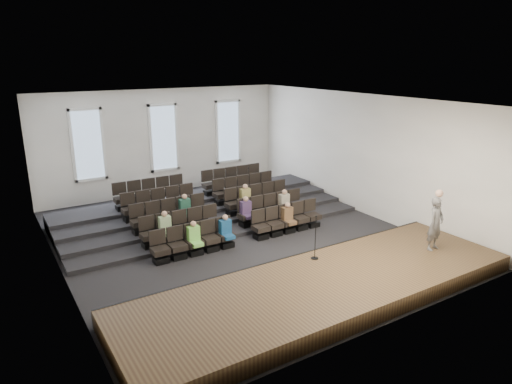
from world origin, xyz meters
The scene contains 14 objects.
ground centered at (0.00, 0.00, 0.00)m, with size 14.00×14.00×0.00m, color black.
ceiling centered at (0.00, 0.00, 5.01)m, with size 12.00×14.00×0.02m, color white.
wall_back centered at (0.00, 7.02, 2.50)m, with size 12.00×0.04×5.00m, color white.
wall_front centered at (0.00, -7.02, 2.50)m, with size 12.00×0.04×5.00m, color white.
wall_left centered at (-6.02, 0.00, 2.50)m, with size 0.04×14.00×5.00m, color white.
wall_right centered at (6.02, 0.00, 2.50)m, with size 0.04×14.00×5.00m, color white.
stage centered at (0.00, -5.10, 0.25)m, with size 11.80×3.60×0.50m, color #4E3B21.
stage_lip centered at (0.00, -3.33, 0.25)m, with size 11.80×0.06×0.52m, color black.
risers centered at (0.00, 3.17, 0.20)m, with size 11.80×4.80×0.60m.
seating_rows centered at (0.00, 1.54, 0.68)m, with size 6.80×4.70×1.67m.
windows centered at (0.00, 6.95, 2.70)m, with size 8.44×0.10×3.24m.
audience centered at (0.00, 0.32, 0.81)m, with size 5.45×2.64×1.10m.
speaker centered at (4.29, -5.28, 1.36)m, with size 0.63×0.41×1.72m, color #565552.
mic_stand centered at (0.61, -3.84, 0.91)m, with size 0.23×0.23×1.40m.
Camera 1 is at (-7.65, -13.75, 6.42)m, focal length 32.00 mm.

